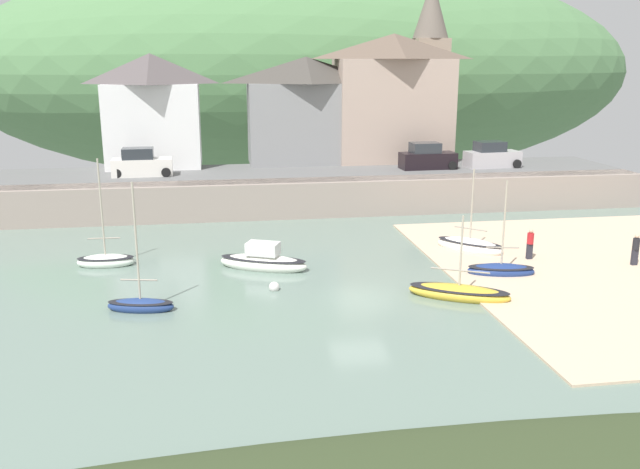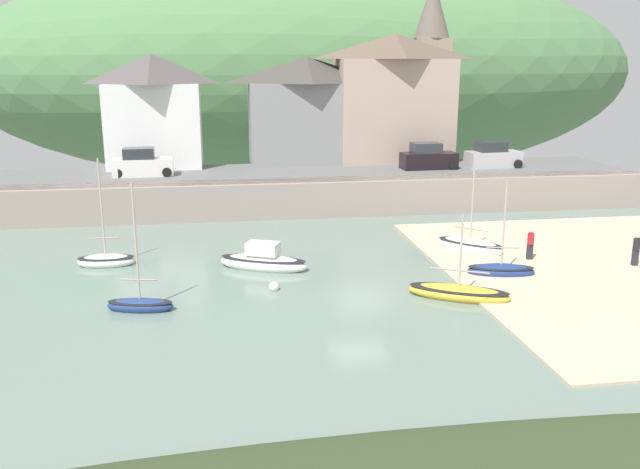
% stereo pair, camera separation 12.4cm
% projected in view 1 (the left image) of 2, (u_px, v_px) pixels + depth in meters
% --- Properties ---
extents(ground, '(48.00, 41.00, 0.61)m').
position_uv_depth(ground, '(471.00, 400.00, 20.14)').
color(ground, slate).
extents(quay_seawall, '(48.00, 9.40, 2.40)m').
position_uv_depth(quay_seawall, '(306.00, 194.00, 45.51)').
color(quay_seawall, gray).
rests_on(quay_seawall, ground).
extents(hillside_backdrop, '(80.00, 44.00, 25.76)m').
position_uv_depth(hillside_backdrop, '(304.00, 72.00, 80.39)').
color(hillside_backdrop, '#507C4B').
rests_on(hillside_backdrop, ground).
extents(waterfront_building_left, '(7.18, 5.31, 8.37)m').
position_uv_depth(waterfront_building_left, '(153.00, 110.00, 49.96)').
color(waterfront_building_left, white).
rests_on(waterfront_building_left, ground).
extents(waterfront_building_centre, '(9.29, 4.46, 8.14)m').
position_uv_depth(waterfront_building_centre, '(306.00, 110.00, 51.74)').
color(waterfront_building_centre, gray).
rests_on(waterfront_building_centre, ground).
extents(waterfront_building_right, '(9.29, 5.00, 9.88)m').
position_uv_depth(waterfront_building_right, '(393.00, 98.00, 52.56)').
color(waterfront_building_right, tan).
rests_on(waterfront_building_right, ground).
extents(church_with_spire, '(3.00, 3.00, 14.53)m').
position_uv_depth(church_with_spire, '(429.00, 65.00, 56.39)').
color(church_with_spire, gray).
rests_on(church_with_spire, ground).
extents(sailboat_tall_mast, '(3.43, 1.84, 4.86)m').
position_uv_depth(sailboat_tall_mast, '(501.00, 270.00, 32.45)').
color(sailboat_tall_mast, navy).
rests_on(sailboat_tall_mast, ground).
extents(sailboat_white_hull, '(2.92, 1.34, 5.69)m').
position_uv_depth(sailboat_white_hull, '(106.00, 260.00, 34.02)').
color(sailboat_white_hull, white).
rests_on(sailboat_white_hull, ground).
extents(dinghy_open_wooden, '(3.61, 3.61, 4.80)m').
position_uv_depth(dinghy_open_wooden, '(470.00, 246.00, 36.57)').
color(dinghy_open_wooden, white).
rests_on(dinghy_open_wooden, ground).
extents(sailboat_far_left, '(4.74, 3.09, 1.58)m').
position_uv_depth(sailboat_far_left, '(263.00, 261.00, 33.47)').
color(sailboat_far_left, white).
rests_on(sailboat_far_left, ground).
extents(sailboat_nearest_shore, '(4.61, 3.32, 3.90)m').
position_uv_depth(sailboat_nearest_shore, '(459.00, 293.00, 29.33)').
color(sailboat_nearest_shore, gold).
rests_on(sailboat_nearest_shore, ground).
extents(rowboat_small_beached, '(2.96, 1.50, 5.62)m').
position_uv_depth(rowboat_small_beached, '(141.00, 304.00, 27.86)').
color(rowboat_small_beached, navy).
rests_on(rowboat_small_beached, ground).
extents(parked_car_near_slipway, '(4.16, 1.85, 1.95)m').
position_uv_depth(parked_car_near_slipway, '(141.00, 164.00, 46.43)').
color(parked_car_near_slipway, silver).
rests_on(parked_car_near_slipway, ground).
extents(parked_car_by_wall, '(4.17, 1.88, 1.95)m').
position_uv_depth(parked_car_by_wall, '(427.00, 158.00, 49.54)').
color(parked_car_by_wall, black).
rests_on(parked_car_by_wall, ground).
extents(parked_car_end_of_row, '(4.23, 2.05, 1.95)m').
position_uv_depth(parked_car_end_of_row, '(492.00, 156.00, 50.30)').
color(parked_car_end_of_row, '#B8B2B5').
rests_on(parked_car_end_of_row, ground).
extents(person_on_slipway, '(0.34, 0.34, 1.62)m').
position_uv_depth(person_on_slipway, '(636.00, 248.00, 33.65)').
color(person_on_slipway, '#282833').
rests_on(person_on_slipway, ground).
extents(person_near_water, '(0.34, 0.34, 1.62)m').
position_uv_depth(person_near_water, '(530.00, 243.00, 34.68)').
color(person_near_water, '#282833').
rests_on(person_near_water, ground).
extents(mooring_buoy, '(0.49, 0.49, 0.49)m').
position_uv_depth(mooring_buoy, '(274.00, 287.00, 30.37)').
color(mooring_buoy, silver).
rests_on(mooring_buoy, ground).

